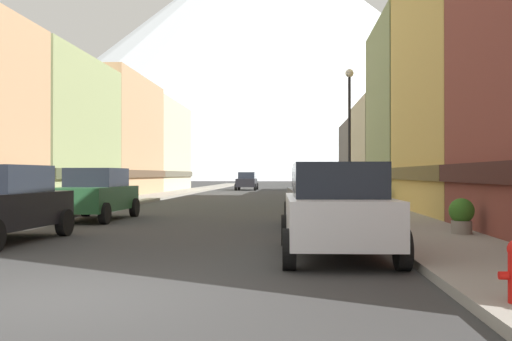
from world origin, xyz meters
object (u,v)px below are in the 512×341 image
(car_right_1, at_px, (320,197))
(potted_plant_1, at_px, (462,215))
(potted_plant_0, at_px, (382,195))
(streetlamp_right, at_px, (349,117))
(pedestrian_0, at_px, (104,188))
(car_right_0, at_px, (336,209))
(car_driving_0, at_px, (247,181))
(potted_plant_2, at_px, (34,201))
(car_left_1, at_px, (95,194))

(car_right_1, xyz_separation_m, potted_plant_1, (3.20, -3.28, -0.30))
(potted_plant_0, distance_m, streetlamp_right, 4.24)
(potted_plant_0, height_order, pedestrian_0, pedestrian_0)
(car_right_0, relative_size, car_driving_0, 1.01)
(car_right_0, bearing_deg, pedestrian_0, 120.56)
(potted_plant_0, bearing_deg, pedestrian_0, 174.62)
(potted_plant_0, bearing_deg, streetlamp_right, -129.37)
(car_driving_0, distance_m, potted_plant_2, 36.29)
(car_right_0, xyz_separation_m, car_driving_0, (-5.40, 46.81, 0.00))
(car_right_1, bearing_deg, potted_plant_2, 157.13)
(potted_plant_2, relative_size, streetlamp_right, 0.14)
(potted_plant_1, relative_size, potted_plant_2, 1.05)
(car_left_1, xyz_separation_m, car_right_0, (7.60, -8.58, 0.00))
(car_right_1, distance_m, pedestrian_0, 14.64)
(car_right_1, xyz_separation_m, streetlamp_right, (1.55, 7.39, 3.09))
(potted_plant_1, bearing_deg, potted_plant_0, 90.00)
(car_right_0, relative_size, streetlamp_right, 0.76)
(car_left_1, bearing_deg, streetlamp_right, 29.54)
(car_right_0, bearing_deg, streetlamp_right, 83.58)
(streetlamp_right, bearing_deg, car_right_0, -96.42)
(car_driving_0, bearing_deg, potted_plant_0, -74.51)
(car_left_1, bearing_deg, car_right_1, -16.18)
(potted_plant_1, relative_size, pedestrian_0, 0.51)
(potted_plant_1, distance_m, potted_plant_2, 16.04)
(pedestrian_0, distance_m, streetlamp_right, 12.43)
(potted_plant_2, bearing_deg, car_left_1, -36.30)
(car_right_0, bearing_deg, potted_plant_2, 134.65)
(car_left_1, xyz_separation_m, potted_plant_0, (10.80, 7.20, -0.26))
(car_right_1, height_order, potted_plant_1, car_right_1)
(car_right_0, relative_size, car_right_1, 0.99)
(potted_plant_1, bearing_deg, streetlamp_right, 98.79)
(potted_plant_0, height_order, streetlamp_right, streetlamp_right)
(car_left_1, height_order, car_driving_0, same)
(car_right_0, height_order, streetlamp_right, streetlamp_right)
(potted_plant_0, xyz_separation_m, pedestrian_0, (-13.25, 1.25, 0.28))
(car_driving_0, xyz_separation_m, potted_plant_0, (8.60, -31.04, -0.26))
(car_right_0, distance_m, car_driving_0, 47.12)
(potted_plant_0, distance_m, potted_plant_2, 14.81)
(car_driving_0, distance_m, potted_plant_1, 44.56)
(car_left_1, relative_size, car_driving_0, 1.01)
(car_driving_0, bearing_deg, potted_plant_1, -78.87)
(car_left_1, xyz_separation_m, streetlamp_right, (9.15, 5.18, 3.09))
(car_right_1, distance_m, potted_plant_2, 11.72)
(car_right_1, xyz_separation_m, potted_plant_0, (3.20, 9.40, -0.26))
(car_left_1, distance_m, potted_plant_0, 12.98)
(streetlamp_right, bearing_deg, potted_plant_2, -167.08)
(car_right_1, bearing_deg, car_driving_0, 97.60)
(car_left_1, relative_size, pedestrian_0, 2.66)
(car_right_1, distance_m, streetlamp_right, 8.16)
(pedestrian_0, bearing_deg, car_left_1, -73.81)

